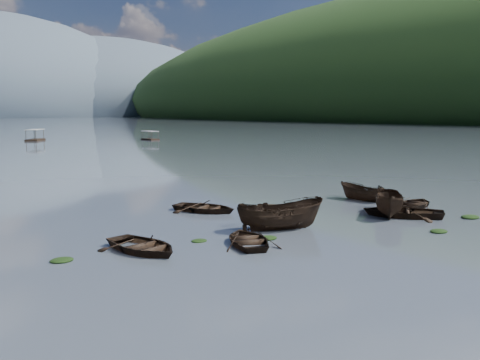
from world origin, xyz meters
TOP-DOWN VIEW (x-y plane):
  - ground_plane at (0.00, 0.00)m, footprint 2400.00×2400.00m
  - haze_mtn_d at (320.00, 900.00)m, footprint 520.00×520.00m
  - rowboat_0 at (-9.85, 6.00)m, footprint 3.87×4.88m
  - rowboat_1 at (-5.01, 4.29)m, footprint 4.13×4.72m
  - rowboat_2 at (-1.68, 5.82)m, footprint 5.35×3.42m
  - rowboat_3 at (6.97, 4.33)m, footprint 5.72×5.95m
  - rowboat_4 at (10.61, 6.04)m, footprint 4.55×3.88m
  - rowboat_5 at (6.44, 4.92)m, footprint 4.65×4.31m
  - rowboat_6 at (-2.23, 12.86)m, footprint 4.75×5.28m
  - rowboat_7 at (-0.16, 8.54)m, footprint 5.94×6.27m
  - rowboat_8 at (9.46, 9.92)m, footprint 1.75×3.91m
  - weed_clump_0 at (-3.59, 4.52)m, footprint 1.01×0.82m
  - weed_clump_1 at (-0.39, 6.51)m, footprint 1.03×0.83m
  - weed_clump_2 at (4.90, 0.36)m, footprint 1.04×0.83m
  - weed_clump_3 at (-0.29, 11.06)m, footprint 0.86×0.73m
  - weed_clump_4 at (9.88, 1.56)m, footprint 1.24×0.98m
  - weed_clump_5 at (-13.45, 6.51)m, footprint 1.03×0.83m
  - weed_clump_6 at (-6.71, 6.13)m, footprint 0.83×0.69m
  - weed_clump_7 at (11.46, 11.86)m, footprint 1.11×0.89m
  - pontoon_centre at (12.13, 108.64)m, footprint 5.69×6.82m
  - pontoon_right at (34.62, 96.37)m, footprint 2.36×5.27m

SIDE VIEW (x-z plane):
  - ground_plane at x=0.00m, z-range 0.00..0.00m
  - haze_mtn_d at x=320.00m, z-range -110.00..110.00m
  - rowboat_0 at x=-9.85m, z-range -0.45..0.45m
  - rowboat_1 at x=-5.01m, z-range -0.41..0.41m
  - rowboat_2 at x=-1.68m, z-range -0.97..0.97m
  - rowboat_3 at x=6.97m, z-range -0.50..0.50m
  - rowboat_4 at x=10.61m, z-range -0.40..0.40m
  - rowboat_5 at x=6.44m, z-range -0.89..0.89m
  - rowboat_6 at x=-2.23m, z-range -0.45..0.45m
  - rowboat_7 at x=-0.16m, z-range -0.53..0.53m
  - rowboat_8 at x=9.46m, z-range -0.73..0.73m
  - weed_clump_0 at x=-3.59m, z-range -0.11..0.11m
  - weed_clump_1 at x=-0.39m, z-range -0.11..0.11m
  - weed_clump_2 at x=4.90m, z-range -0.11..0.11m
  - weed_clump_3 at x=-0.29m, z-range -0.10..0.10m
  - weed_clump_4 at x=9.88m, z-range -0.13..0.13m
  - weed_clump_5 at x=-13.45m, z-range -0.11..0.11m
  - weed_clump_6 at x=-6.71m, z-range -0.09..0.09m
  - weed_clump_7 at x=11.46m, z-range -0.12..0.12m
  - pontoon_centre at x=12.13m, z-range -1.23..1.23m
  - pontoon_right at x=34.62m, z-range -0.99..0.99m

